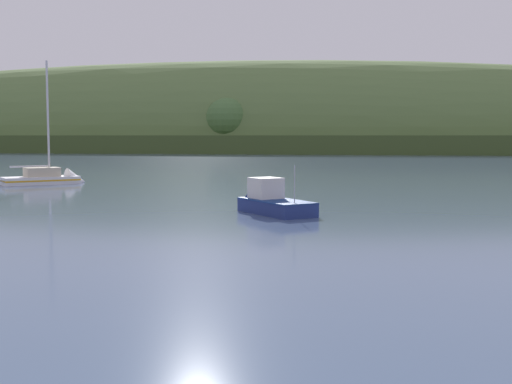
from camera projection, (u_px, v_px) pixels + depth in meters
name	position (u px, v px, depth m)	size (l,w,h in m)	color
far_shoreline_hill	(217.00, 150.00, 228.31)	(565.20, 80.39, 61.16)	#3C4E24
sailboat_near_mooring	(51.00, 181.00, 71.84)	(8.62, 8.33, 14.64)	white
fishing_boat_moored	(271.00, 205.00, 44.78)	(6.19, 6.60, 4.16)	navy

